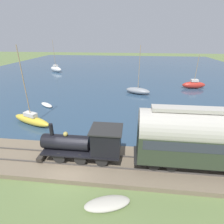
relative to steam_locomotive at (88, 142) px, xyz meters
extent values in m
plane|color=#607542|center=(-1.35, 1.14, -2.06)|extent=(200.00, 200.00, 0.00)
cube|color=#2D4760|center=(42.55, 1.14, -2.06)|extent=(80.00, 80.00, 0.01)
cube|color=#756651|center=(0.00, 1.14, -1.87)|extent=(4.50, 56.00, 0.39)
cube|color=#4C4742|center=(-0.71, 1.14, -1.62)|extent=(0.07, 54.88, 0.12)
cube|color=#4C4742|center=(0.71, 1.14, -1.62)|extent=(0.07, 54.88, 0.12)
cylinder|color=black|center=(-0.71, -1.12, -1.11)|extent=(0.12, 0.90, 0.90)
cylinder|color=black|center=(0.71, -1.12, -1.11)|extent=(0.12, 0.90, 0.90)
cylinder|color=black|center=(-0.71, 0.51, -1.11)|extent=(0.12, 0.90, 0.90)
cylinder|color=black|center=(0.71, 0.51, -1.11)|extent=(0.12, 0.90, 0.90)
cylinder|color=black|center=(-0.71, 2.15, -1.11)|extent=(0.12, 0.90, 0.90)
cylinder|color=black|center=(0.71, 2.15, -1.11)|extent=(0.12, 0.90, 0.90)
cube|color=black|center=(0.00, 0.51, -0.73)|extent=(1.92, 5.94, 0.12)
cylinder|color=black|center=(0.00, 1.70, -0.10)|extent=(1.15, 3.56, 1.15)
cylinder|color=black|center=(0.00, 3.52, -0.10)|extent=(1.09, 0.08, 1.09)
cylinder|color=black|center=(0.00, 2.77, 0.94)|extent=(0.29, 0.29, 0.93)
sphere|color=tan|center=(0.00, 1.70, 0.62)|extent=(0.36, 0.36, 0.36)
cube|color=black|center=(0.00, -1.42, 0.25)|extent=(1.82, 2.08, 1.85)
cube|color=#282828|center=(0.00, -1.42, 1.23)|extent=(2.02, 2.32, 0.10)
cube|color=#2D2823|center=(0.00, 3.73, -1.38)|extent=(1.72, 0.44, 0.32)
cylinder|color=black|center=(-0.71, -6.17, -1.18)|extent=(0.12, 0.76, 0.76)
cylinder|color=black|center=(0.71, -6.17, -1.18)|extent=(0.12, 0.76, 0.76)
cylinder|color=black|center=(-0.71, -4.95, -1.18)|extent=(0.12, 0.76, 0.76)
cylinder|color=black|center=(0.71, -4.95, -1.18)|extent=(0.12, 0.76, 0.76)
cube|color=black|center=(0.00, -8.36, -0.87)|extent=(2.13, 9.73, 0.16)
cube|color=#2D3828|center=(0.00, -8.36, 0.44)|extent=(2.37, 9.34, 2.46)
cube|color=#2D333D|center=(0.00, -8.36, 0.87)|extent=(2.40, 8.76, 0.69)
cylinder|color=#B2ADA3|center=(0.00, -8.36, 1.67)|extent=(2.49, 9.34, 2.49)
cube|color=#B2ADA3|center=(0.00, -8.36, 3.04)|extent=(0.83, 7.78, 0.24)
ellipsoid|color=white|center=(37.26, 18.31, -1.31)|extent=(3.66, 4.61, 1.48)
cylinder|color=#9E8460|center=(37.26, 18.31, 2.96)|extent=(0.10, 0.10, 7.06)
cube|color=silver|center=(37.26, 18.31, -0.35)|extent=(1.44, 1.60, 0.45)
ellipsoid|color=gold|center=(6.05, 8.21, -1.56)|extent=(3.02, 5.49, 1.00)
cylinder|color=#9E8460|center=(6.05, 8.21, 2.78)|extent=(0.10, 0.10, 7.68)
cube|color=silver|center=(6.05, 8.21, -0.83)|extent=(1.22, 1.77, 0.45)
ellipsoid|color=#B72D23|center=(23.83, -15.17, -1.40)|extent=(1.87, 4.54, 1.31)
cylinder|color=#9E8460|center=(23.83, -15.17, 1.78)|extent=(0.10, 0.10, 5.06)
cube|color=silver|center=(23.83, -15.17, -0.52)|extent=(0.97, 1.41, 0.45)
ellipsoid|color=gray|center=(19.07, -4.30, -1.51)|extent=(2.95, 4.61, 1.10)
cylinder|color=#9E8460|center=(19.07, -4.30, 2.55)|extent=(0.10, 0.10, 7.01)
ellipsoid|color=#B7B2A3|center=(8.04, -9.99, -1.84)|extent=(1.58, 2.15, 0.44)
ellipsoid|color=silver|center=(11.63, 9.07, -1.85)|extent=(2.24, 2.62, 0.41)
ellipsoid|color=#B7B2A3|center=(-3.59, -1.94, -1.84)|extent=(1.88, 3.00, 0.44)
camera|label=1|loc=(-10.90, -3.03, 7.42)|focal=28.00mm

